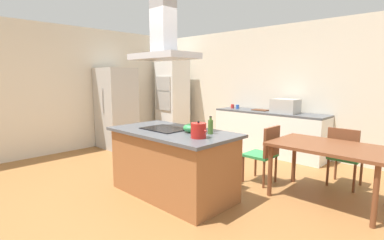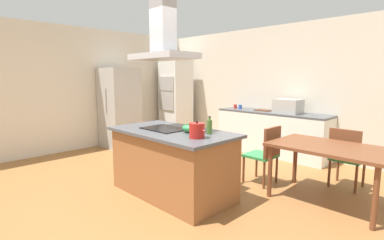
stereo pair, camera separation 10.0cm
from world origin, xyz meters
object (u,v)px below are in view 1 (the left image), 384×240
Objects in this scene: olive_oil_bottle at (211,127)px; tea_kettle at (199,130)px; wall_oven_stack at (172,96)px; chair_facing_back_wall at (344,154)px; mixing_bowl at (191,128)px; refrigerator at (116,108)px; chair_at_left_end at (265,151)px; dining_table at (329,151)px; countertop_microwave at (285,106)px; cooktop at (165,129)px; coffee_mug_red at (233,106)px; coffee_mug_blue at (237,107)px; range_hood at (164,40)px; cutting_board at (261,110)px.

tea_kettle is at bearing -79.23° from olive_oil_bottle.
chair_facing_back_wall is at bearing -9.17° from wall_oven_stack.
refrigerator reaches higher than mixing_bowl.
wall_oven_stack is 2.47× the size of chair_at_left_end.
wall_oven_stack is at bearing 162.84° from dining_table.
olive_oil_bottle reaches higher than chair_at_left_end.
countertop_microwave is at bearing 97.12° from tea_kettle.
chair_facing_back_wall is (1.77, 1.92, -0.40)m from cooktop.
olive_oil_bottle is 0.12× the size of refrigerator.
tea_kettle is 0.27× the size of chair_at_left_end.
coffee_mug_red is at bearing 137.76° from chair_at_left_end.
range_hood reaches higher than coffee_mug_blue.
chair_at_left_end is at bearing -44.59° from coffee_mug_blue.
cutting_board is at bearing 4.17° from coffee_mug_blue.
refrigerator is 2.04× the size of chair_facing_back_wall.
olive_oil_bottle is 1.31m from range_hood.
olive_oil_bottle is (0.68, 0.18, 0.09)m from cooktop.
wall_oven_stack is 4.75m from dining_table.
chair_at_left_end and chair_facing_back_wall have the same top height.
tea_kettle is 1.45m from chair_at_left_end.
chair_facing_back_wall is (0.92, 0.67, 0.00)m from chair_at_left_end.
coffee_mug_red is at bearing 7.36° from wall_oven_stack.
chair_at_left_end is (1.79, -1.63, -0.44)m from coffee_mug_red.
chair_facing_back_wall is (2.00, -1.01, -0.40)m from cutting_board.
refrigerator is at bearing 160.92° from cooktop.
countertop_microwave is 1.30m from coffee_mug_red.
countertop_microwave reaches higher than cooktop.
wall_oven_stack is at bearing 141.06° from mixing_bowl.
chair_at_left_end is at bearing 55.62° from range_hood.
wall_oven_stack is at bearing -175.69° from countertop_microwave.
tea_kettle is 4.43m from wall_oven_stack.
coffee_mug_red reaches higher than cooktop.
tea_kettle is 1.34m from range_hood.
dining_table is (1.09, 1.07, -0.33)m from olive_oil_bottle.
olive_oil_bottle reaches higher than mixing_bowl.
chair_facing_back_wall is (-0.00, 0.67, -0.16)m from dining_table.
range_hood reaches higher than dining_table.
wall_oven_stack is at bearing -172.64° from coffee_mug_red.
olive_oil_bottle reaches higher than chair_facing_back_wall.
countertop_microwave is 1.17m from coffee_mug_blue.
refrigerator is (-0.08, -1.67, -0.19)m from wall_oven_stack.
coffee_mug_blue is 0.06× the size of dining_table.
wall_oven_stack reaches higher than countertop_microwave.
tea_kettle reaches higher than dining_table.
tea_kettle is at bearing -8.11° from range_hood.
wall_oven_stack is (-3.48, 2.75, 0.11)m from tea_kettle.
cooktop is at bearing -43.97° from wall_oven_stack.
wall_oven_stack reaches higher than coffee_mug_blue.
olive_oil_bottle reaches higher than coffee_mug_red.
wall_oven_stack is 3.94m from range_hood.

